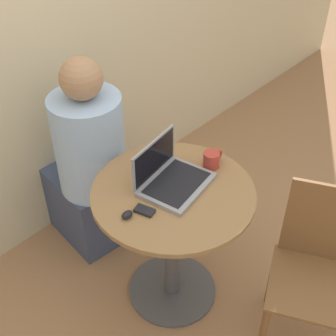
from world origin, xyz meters
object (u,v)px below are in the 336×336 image
Objects in this scene: chair_empty at (315,271)px; person_seated at (87,171)px; laptop at (170,177)px; cell_phone at (145,211)px.

chair_empty is 1.34m from person_seated.
laptop reaches higher than chair_empty.
laptop is at bearing 109.78° from chair_empty.
chair_empty is at bearing -77.97° from person_seated.
cell_phone is at bearing -105.98° from person_seated.
cell_phone is 0.86m from chair_empty.
person_seated is at bearing 102.03° from chair_empty.
cell_phone is 0.08× the size of person_seated.
person_seated is (0.19, 0.67, -0.25)m from cell_phone.
laptop is at bearing -87.23° from person_seated.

